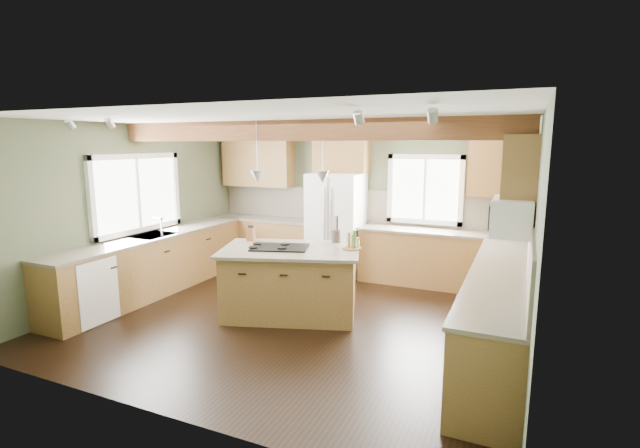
% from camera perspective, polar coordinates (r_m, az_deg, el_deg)
% --- Properties ---
extents(floor, '(5.60, 5.60, 0.00)m').
position_cam_1_polar(floor, '(6.36, -2.83, -11.41)').
color(floor, black).
rests_on(floor, ground).
extents(ceiling, '(5.60, 5.60, 0.00)m').
position_cam_1_polar(ceiling, '(5.93, -3.05, 12.69)').
color(ceiling, silver).
rests_on(ceiling, wall_back).
extents(wall_back, '(5.60, 0.00, 5.60)m').
position_cam_1_polar(wall_back, '(8.29, 4.95, 2.88)').
color(wall_back, '#4B553C').
rests_on(wall_back, ground).
extents(wall_left, '(0.00, 5.00, 5.00)m').
position_cam_1_polar(wall_left, '(7.68, -21.89, 1.64)').
color(wall_left, '#4B553C').
rests_on(wall_left, ground).
extents(wall_right, '(0.00, 5.00, 5.00)m').
position_cam_1_polar(wall_right, '(5.37, 24.76, -1.87)').
color(wall_right, '#4B553C').
rests_on(wall_right, ground).
extents(ceiling_beam, '(5.55, 0.26, 0.26)m').
position_cam_1_polar(ceiling_beam, '(6.01, -2.59, 11.42)').
color(ceiling_beam, '#5D2E1A').
rests_on(ceiling_beam, ceiling).
extents(soffit_trim, '(5.55, 0.20, 0.10)m').
position_cam_1_polar(soffit_trim, '(8.14, 4.84, 11.50)').
color(soffit_trim, '#5D2E1A').
rests_on(soffit_trim, ceiling).
extents(backsplash_back, '(5.58, 0.03, 0.58)m').
position_cam_1_polar(backsplash_back, '(8.29, 4.90, 2.25)').
color(backsplash_back, brown).
rests_on(backsplash_back, wall_back).
extents(backsplash_right, '(0.03, 3.70, 0.58)m').
position_cam_1_polar(backsplash_right, '(5.44, 24.53, -2.69)').
color(backsplash_right, brown).
rests_on(backsplash_right, wall_right).
extents(base_cab_back_left, '(2.02, 0.60, 0.88)m').
position_cam_1_polar(base_cab_back_left, '(8.92, -6.72, -2.26)').
color(base_cab_back_left, brown).
rests_on(base_cab_back_left, floor).
extents(counter_back_left, '(2.06, 0.64, 0.04)m').
position_cam_1_polar(counter_back_left, '(8.83, -6.78, 0.66)').
color(counter_back_left, '#474134').
rests_on(counter_back_left, base_cab_back_left).
extents(base_cab_back_right, '(2.62, 0.60, 0.88)m').
position_cam_1_polar(base_cab_back_right, '(7.80, 14.53, -4.29)').
color(base_cab_back_right, brown).
rests_on(base_cab_back_right, floor).
extents(counter_back_right, '(2.66, 0.64, 0.04)m').
position_cam_1_polar(counter_back_right, '(7.70, 14.68, -0.97)').
color(counter_back_right, '#474134').
rests_on(counter_back_right, base_cab_back_right).
extents(base_cab_left, '(0.60, 3.70, 0.88)m').
position_cam_1_polar(base_cab_left, '(7.67, -19.64, -4.79)').
color(base_cab_left, brown).
rests_on(base_cab_left, floor).
extents(counter_left, '(0.64, 3.74, 0.04)m').
position_cam_1_polar(counter_left, '(7.57, -19.84, -1.42)').
color(counter_left, '#474134').
rests_on(counter_left, base_cab_left).
extents(base_cab_right, '(0.60, 3.70, 0.88)m').
position_cam_1_polar(base_cab_right, '(5.65, 21.03, -10.13)').
color(base_cab_right, brown).
rests_on(base_cab_right, floor).
extents(counter_right, '(0.64, 3.74, 0.04)m').
position_cam_1_polar(counter_right, '(5.51, 21.33, -5.63)').
color(counter_right, '#474134').
rests_on(counter_right, base_cab_right).
extents(upper_cab_back_left, '(1.40, 0.35, 0.90)m').
position_cam_1_polar(upper_cab_back_left, '(8.93, -7.62, 7.52)').
color(upper_cab_back_left, brown).
rests_on(upper_cab_back_left, wall_back).
extents(upper_cab_over_fridge, '(0.96, 0.35, 0.70)m').
position_cam_1_polar(upper_cab_over_fridge, '(8.17, 2.62, 8.78)').
color(upper_cab_over_fridge, brown).
rests_on(upper_cab_over_fridge, wall_back).
extents(upper_cab_right, '(0.35, 2.20, 0.90)m').
position_cam_1_polar(upper_cab_right, '(6.18, 23.53, 5.75)').
color(upper_cab_right, brown).
rests_on(upper_cab_right, wall_right).
extents(upper_cab_back_corner, '(0.90, 0.35, 0.90)m').
position_cam_1_polar(upper_cab_back_corner, '(7.62, 21.24, 6.53)').
color(upper_cab_back_corner, brown).
rests_on(upper_cab_back_corner, wall_back).
extents(window_left, '(0.04, 1.60, 1.05)m').
position_cam_1_polar(window_left, '(7.68, -21.63, 3.53)').
color(window_left, white).
rests_on(window_left, wall_left).
extents(window_back, '(1.10, 0.04, 1.00)m').
position_cam_1_polar(window_back, '(7.94, 12.80, 4.18)').
color(window_back, white).
rests_on(window_back, wall_back).
extents(sink, '(0.50, 0.65, 0.03)m').
position_cam_1_polar(sink, '(7.57, -19.84, -1.38)').
color(sink, '#262628').
rests_on(sink, counter_left).
extents(faucet, '(0.02, 0.02, 0.28)m').
position_cam_1_polar(faucet, '(7.42, -18.90, -0.40)').
color(faucet, '#B2B2B7').
rests_on(faucet, sink).
extents(dishwasher, '(0.60, 0.60, 0.84)m').
position_cam_1_polar(dishwasher, '(6.83, -27.14, -7.20)').
color(dishwasher, white).
rests_on(dishwasher, floor).
extents(oven, '(0.60, 0.72, 0.84)m').
position_cam_1_polar(oven, '(4.45, 19.87, -15.76)').
color(oven, white).
rests_on(oven, floor).
extents(microwave, '(0.40, 0.70, 0.38)m').
position_cam_1_polar(microwave, '(5.28, 22.58, 0.85)').
color(microwave, white).
rests_on(microwave, wall_right).
extents(pendant_left, '(0.18, 0.18, 0.16)m').
position_cam_1_polar(pendant_left, '(6.18, -7.71, 5.82)').
color(pendant_left, '#B2B2B7').
rests_on(pendant_left, ceiling).
extents(pendant_right, '(0.18, 0.18, 0.16)m').
position_cam_1_polar(pendant_right, '(6.04, 0.30, 5.82)').
color(pendant_right, '#B2B2B7').
rests_on(pendant_right, ceiling).
extents(refrigerator, '(0.90, 0.74, 1.80)m').
position_cam_1_polar(refrigerator, '(8.10, 2.02, -0.12)').
color(refrigerator, white).
rests_on(refrigerator, floor).
extents(island, '(1.97, 1.54, 0.88)m').
position_cam_1_polar(island, '(6.36, -3.60, -7.22)').
color(island, brown).
rests_on(island, floor).
extents(island_top, '(2.11, 1.69, 0.04)m').
position_cam_1_polar(island_top, '(6.24, -3.65, -3.18)').
color(island_top, '#474134').
rests_on(island_top, island).
extents(cooktop, '(0.86, 0.71, 0.02)m').
position_cam_1_polar(cooktop, '(6.26, -4.95, -2.88)').
color(cooktop, black).
rests_on(cooktop, island_top).
extents(knife_block, '(0.12, 0.09, 0.19)m').
position_cam_1_polar(knife_block, '(6.75, -8.52, -1.28)').
color(knife_block, brown).
rests_on(knife_block, island_top).
extents(utensil_crock, '(0.15, 0.15, 0.17)m').
position_cam_1_polar(utensil_crock, '(6.59, 1.99, -1.51)').
color(utensil_crock, '#3C3530').
rests_on(utensil_crock, island_top).
extents(bottle_tray, '(0.32, 0.32, 0.24)m').
position_cam_1_polar(bottle_tray, '(6.18, 3.92, -1.96)').
color(bottle_tray, brown).
rests_on(bottle_tray, island_top).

